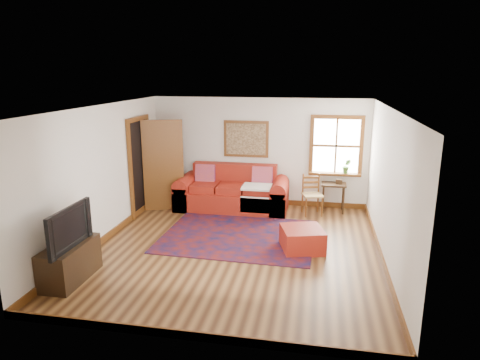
% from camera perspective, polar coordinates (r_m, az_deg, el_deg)
% --- Properties ---
extents(ground, '(5.50, 5.50, 0.00)m').
position_cam_1_polar(ground, '(7.75, -0.44, -9.10)').
color(ground, '#412411').
rests_on(ground, ground).
extents(room_envelope, '(5.04, 5.54, 2.52)m').
position_cam_1_polar(room_envelope, '(7.27, -0.45, 2.98)').
color(room_envelope, silver).
rests_on(room_envelope, ground).
extents(window, '(1.18, 0.20, 1.38)m').
position_cam_1_polar(window, '(9.85, 12.84, 3.64)').
color(window, white).
rests_on(window, ground).
extents(doorway, '(0.89, 1.08, 2.14)m').
position_cam_1_polar(doorway, '(9.67, -11.36, 2.04)').
color(doorway, black).
rests_on(doorway, ground).
extents(framed_artwork, '(1.05, 0.07, 0.85)m').
position_cam_1_polar(framed_artwork, '(9.95, 0.81, 5.49)').
color(framed_artwork, brown).
rests_on(framed_artwork, ground).
extents(persian_rug, '(2.92, 2.36, 0.02)m').
position_cam_1_polar(persian_rug, '(8.28, -0.20, -7.45)').
color(persian_rug, '#58110C').
rests_on(persian_rug, ground).
extents(red_leather_sofa, '(2.53, 1.04, 0.99)m').
position_cam_1_polar(red_leather_sofa, '(9.83, -0.99, -1.93)').
color(red_leather_sofa, maroon).
rests_on(red_leather_sofa, ground).
extents(red_ottoman, '(0.86, 0.86, 0.40)m').
position_cam_1_polar(red_ottoman, '(7.70, 8.29, -7.81)').
color(red_ottoman, maroon).
rests_on(red_ottoman, ground).
extents(side_table, '(0.54, 0.41, 0.65)m').
position_cam_1_polar(side_table, '(9.77, 12.37, -1.14)').
color(side_table, black).
rests_on(side_table, ground).
extents(ladder_back_chair, '(0.51, 0.50, 0.89)m').
position_cam_1_polar(ladder_back_chair, '(9.53, 9.57, -1.70)').
color(ladder_back_chair, tan).
rests_on(ladder_back_chair, ground).
extents(media_cabinet, '(0.47, 1.05, 0.58)m').
position_cam_1_polar(media_cabinet, '(7.04, -21.72, -10.14)').
color(media_cabinet, black).
rests_on(media_cabinet, ground).
extents(television, '(0.14, 1.08, 0.62)m').
position_cam_1_polar(television, '(6.74, -22.50, -5.84)').
color(television, black).
rests_on(television, media_cabinet).
extents(candle_hurricane, '(0.12, 0.12, 0.18)m').
position_cam_1_polar(candle_hurricane, '(7.15, -20.22, -6.41)').
color(candle_hurricane, silver).
rests_on(candle_hurricane, media_cabinet).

